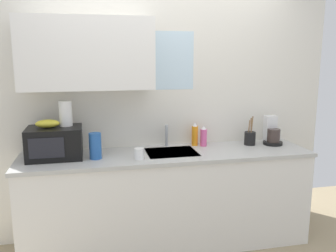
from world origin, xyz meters
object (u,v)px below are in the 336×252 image
at_px(microwave, 55,143).
at_px(coffee_maker, 272,134).
at_px(banana_bunch, 47,124).
at_px(dish_soap_bottle_orange, 195,135).
at_px(paper_towel_roll, 66,113).
at_px(dish_soap_bottle_pink, 204,137).
at_px(cereal_canister, 95,146).
at_px(utensil_crock, 250,138).
at_px(mug_white, 139,154).

xyz_separation_m(microwave, coffee_maker, (2.08, 0.06, -0.03)).
distance_m(banana_bunch, dish_soap_bottle_orange, 1.38).
xyz_separation_m(paper_towel_roll, dish_soap_bottle_pink, (1.28, 0.07, -0.29)).
xyz_separation_m(microwave, cereal_canister, (0.34, -0.10, -0.02)).
bearing_deg(coffee_maker, microwave, -178.35).
relative_size(banana_bunch, paper_towel_roll, 0.91).
distance_m(coffee_maker, cereal_canister, 1.75).
xyz_separation_m(paper_towel_roll, utensil_crock, (1.75, 0.02, -0.31)).
xyz_separation_m(banana_bunch, cereal_canister, (0.39, -0.10, -0.19)).
bearing_deg(mug_white, cereal_canister, 166.21).
bearing_deg(banana_bunch, dish_soap_bottle_pink, 4.94).
bearing_deg(dish_soap_bottle_orange, cereal_canister, -164.71).
bearing_deg(dish_soap_bottle_orange, paper_towel_roll, -174.59).
relative_size(dish_soap_bottle_orange, cereal_canister, 1.01).
bearing_deg(banana_bunch, paper_towel_roll, 18.43).
distance_m(microwave, coffee_maker, 2.08).
bearing_deg(utensil_crock, microwave, -177.79).
distance_m(paper_towel_roll, dish_soap_bottle_orange, 1.24).
distance_m(banana_bunch, dish_soap_bottle_pink, 1.45).
relative_size(dish_soap_bottle_orange, dish_soap_bottle_pink, 1.13).
distance_m(dish_soap_bottle_pink, mug_white, 0.75).
bearing_deg(utensil_crock, cereal_canister, -173.58).
bearing_deg(coffee_maker, paper_towel_roll, -179.76).
relative_size(paper_towel_roll, coffee_maker, 0.79).
distance_m(banana_bunch, coffee_maker, 2.14).
height_order(banana_bunch, coffee_maker, banana_bunch).
relative_size(dish_soap_bottle_pink, mug_white, 2.12).
relative_size(paper_towel_roll, cereal_canister, 0.98).
relative_size(microwave, paper_towel_roll, 2.09).
relative_size(banana_bunch, utensil_crock, 0.70).
xyz_separation_m(coffee_maker, utensil_crock, (-0.23, 0.01, -0.03)).
distance_m(cereal_canister, utensil_crock, 1.52).
bearing_deg(microwave, cereal_canister, -16.13).
bearing_deg(coffee_maker, dish_soap_bottle_orange, 172.20).
height_order(coffee_maker, dish_soap_bottle_pink, coffee_maker).
relative_size(microwave, dish_soap_bottle_pink, 2.28).
distance_m(dish_soap_bottle_orange, utensil_crock, 0.55).
height_order(microwave, dish_soap_bottle_orange, microwave).
height_order(microwave, banana_bunch, banana_bunch).
xyz_separation_m(banana_bunch, paper_towel_roll, (0.15, 0.05, 0.08)).
bearing_deg(banana_bunch, coffee_maker, 1.57).
height_order(dish_soap_bottle_orange, cereal_canister, dish_soap_bottle_orange).
distance_m(coffee_maker, dish_soap_bottle_pink, 0.70).
height_order(banana_bunch, mug_white, banana_bunch).
bearing_deg(dish_soap_bottle_pink, cereal_canister, -167.89).
bearing_deg(banana_bunch, mug_white, -14.10).
height_order(paper_towel_roll, dish_soap_bottle_pink, paper_towel_roll).
bearing_deg(paper_towel_roll, coffee_maker, 0.24).
xyz_separation_m(mug_white, utensil_crock, (1.14, 0.26, 0.02)).
height_order(dish_soap_bottle_pink, mug_white, dish_soap_bottle_pink).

